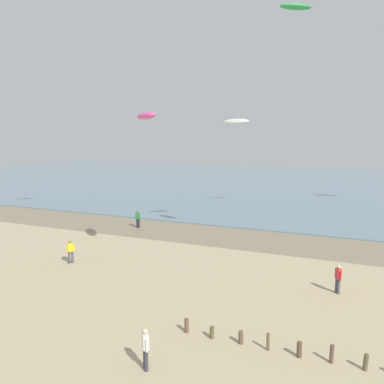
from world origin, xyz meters
name	(u,v)px	position (x,y,z in m)	size (l,w,h in m)	color
wet_sand_strip	(271,242)	(0.00, 26.48, 0.00)	(120.00, 6.80, 0.01)	#84755B
sea	(314,185)	(0.00, 64.88, 0.05)	(160.00, 70.00, 0.10)	slate
person_nearest_camera	(138,218)	(-13.04, 26.41, 0.92)	(0.57, 0.25, 1.71)	#232328
person_mid_beach	(145,348)	(-0.98, 6.53, 0.92)	(0.40, 0.45, 1.71)	#383842
person_by_waterline	(338,278)	(5.65, 17.22, 0.92)	(0.39, 0.48, 1.71)	#4C4C56
person_left_flank	(71,251)	(-12.08, 15.45, 0.92)	(0.40, 0.46, 1.71)	#4C4C56
kite_aloft_0	(296,7)	(1.74, 23.56, 17.90)	(2.36, 0.76, 0.38)	green
kite_aloft_1	(236,121)	(-3.10, 25.71, 10.13)	(2.53, 0.81, 0.40)	white
kite_aloft_2	(146,116)	(-6.72, 17.16, 10.31)	(2.94, 0.94, 0.47)	#E54C99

